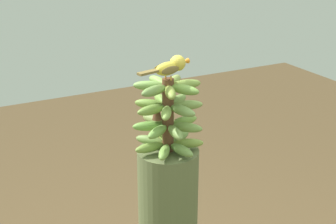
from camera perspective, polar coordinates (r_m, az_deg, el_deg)
name	(u,v)px	position (r m, az deg, el deg)	size (l,w,h in m)	color
banana_bunch	(168,115)	(1.74, -0.02, -0.39)	(0.26, 0.26, 0.27)	brown
perched_bird	(171,66)	(1.68, 0.39, 5.31)	(0.21, 0.07, 0.08)	#C68933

